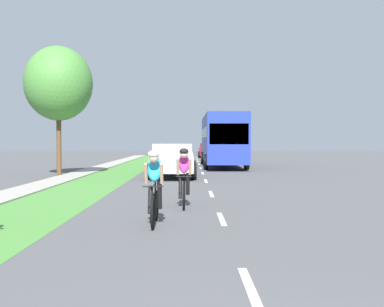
{
  "coord_description": "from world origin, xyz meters",
  "views": [
    {
      "loc": [
        -0.73,
        -2.01,
        1.77
      ],
      "look_at": [
        -0.63,
        15.64,
        1.31
      ],
      "focal_mm": 44.45,
      "sensor_mm": 36.0,
      "label": 1
    }
  ],
  "objects_px": {
    "pickup_silver": "(173,160)",
    "suv_black": "(209,147)",
    "cyclist_lead": "(155,187)",
    "cyclist_trailing": "(184,177)",
    "street_tree_near": "(58,84)",
    "sedan_maroon": "(207,150)",
    "bus_blue": "(222,138)"
  },
  "relations": [
    {
      "from": "sedan_maroon",
      "to": "street_tree_near",
      "type": "distance_m",
      "value": 28.56
    },
    {
      "from": "bus_blue",
      "to": "suv_black",
      "type": "height_order",
      "value": "bus_blue"
    },
    {
      "from": "cyclist_lead",
      "to": "street_tree_near",
      "type": "distance_m",
      "value": 15.7
    },
    {
      "from": "bus_blue",
      "to": "suv_black",
      "type": "distance_m",
      "value": 30.27
    },
    {
      "from": "suv_black",
      "to": "bus_blue",
      "type": "bearing_deg",
      "value": -90.56
    },
    {
      "from": "street_tree_near",
      "to": "cyclist_lead",
      "type": "bearing_deg",
      "value": -67.36
    },
    {
      "from": "suv_black",
      "to": "street_tree_near",
      "type": "relative_size",
      "value": 0.72
    },
    {
      "from": "pickup_silver",
      "to": "suv_black",
      "type": "distance_m",
      "value": 40.37
    },
    {
      "from": "cyclist_trailing",
      "to": "sedan_maroon",
      "type": "height_order",
      "value": "cyclist_trailing"
    },
    {
      "from": "cyclist_trailing",
      "to": "street_tree_near",
      "type": "xyz_separation_m",
      "value": [
        -6.45,
        11.4,
        3.84
      ]
    },
    {
      "from": "street_tree_near",
      "to": "suv_black",
      "type": "bearing_deg",
      "value": 76.84
    },
    {
      "from": "cyclist_lead",
      "to": "pickup_silver",
      "type": "xyz_separation_m",
      "value": [
        -0.05,
        13.0,
        0.02
      ]
    },
    {
      "from": "cyclist_lead",
      "to": "sedan_maroon",
      "type": "bearing_deg",
      "value": 86.27
    },
    {
      "from": "cyclist_trailing",
      "to": "cyclist_lead",
      "type": "bearing_deg",
      "value": -102.54
    },
    {
      "from": "suv_black",
      "to": "cyclist_lead",
      "type": "bearing_deg",
      "value": -93.55
    },
    {
      "from": "cyclist_lead",
      "to": "bus_blue",
      "type": "height_order",
      "value": "bus_blue"
    },
    {
      "from": "cyclist_lead",
      "to": "suv_black",
      "type": "height_order",
      "value": "suv_black"
    },
    {
      "from": "cyclist_lead",
      "to": "bus_blue",
      "type": "xyz_separation_m",
      "value": [
        3.01,
        22.97,
        1.17
      ]
    },
    {
      "from": "bus_blue",
      "to": "sedan_maroon",
      "type": "distance_m",
      "value": 18.11
    },
    {
      "from": "cyclist_lead",
      "to": "suv_black",
      "type": "distance_m",
      "value": 53.33
    },
    {
      "from": "suv_black",
      "to": "sedan_maroon",
      "type": "bearing_deg",
      "value": -92.93
    },
    {
      "from": "bus_blue",
      "to": "suv_black",
      "type": "xyz_separation_m",
      "value": [
        0.3,
        30.26,
        -1.03
      ]
    },
    {
      "from": "cyclist_lead",
      "to": "pickup_silver",
      "type": "distance_m",
      "value": 13.0
    },
    {
      "from": "cyclist_lead",
      "to": "street_tree_near",
      "type": "bearing_deg",
      "value": 112.64
    },
    {
      "from": "bus_blue",
      "to": "street_tree_near",
      "type": "bearing_deg",
      "value": -134.83
    },
    {
      "from": "bus_blue",
      "to": "street_tree_near",
      "type": "distance_m",
      "value": 12.86
    },
    {
      "from": "cyclist_lead",
      "to": "cyclist_trailing",
      "type": "height_order",
      "value": "same"
    },
    {
      "from": "cyclist_trailing",
      "to": "pickup_silver",
      "type": "distance_m",
      "value": 10.37
    },
    {
      "from": "cyclist_trailing",
      "to": "bus_blue",
      "type": "bearing_deg",
      "value": 83.22
    },
    {
      "from": "cyclist_lead",
      "to": "sedan_maroon",
      "type": "relative_size",
      "value": 0.4
    },
    {
      "from": "cyclist_trailing",
      "to": "street_tree_near",
      "type": "bearing_deg",
      "value": 119.5
    },
    {
      "from": "bus_blue",
      "to": "sedan_maroon",
      "type": "xyz_separation_m",
      "value": [
        -0.33,
        18.06,
        -1.21
      ]
    }
  ]
}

